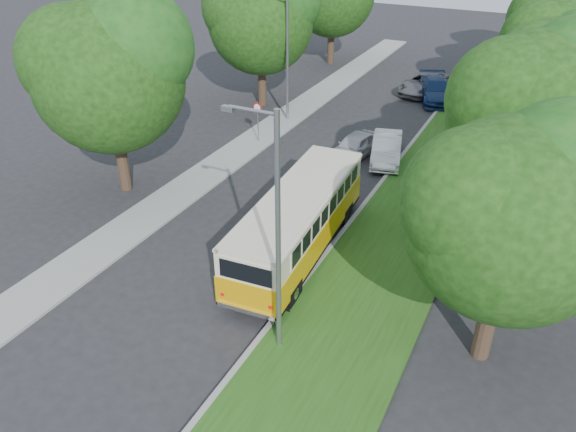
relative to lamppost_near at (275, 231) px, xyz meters
The scene contains 13 objects.
ground 6.56m from the lamppost_near, 149.28° to the left, with size 120.00×120.00×0.00m, color #262628.
curb 8.66m from the lamppost_near, 94.62° to the left, with size 0.20×70.00×0.15m, color gray.
grass_verge 8.82m from the lamppost_near, 76.91° to the left, with size 4.50×70.00×0.13m, color #254C14.
sidewalk 12.49m from the lamppost_near, 140.22° to the left, with size 2.20×70.00×0.12m, color gray.
treeline 20.58m from the lamppost_near, 92.96° to the left, with size 24.27×41.91×9.46m.
lamppost_near is the anchor object (origin of this frame).
lamppost_far 20.53m from the lamppost_near, 115.71° to the left, with size 1.71×0.16×7.50m.
warning_sign 17.10m from the lamppost_near, 121.02° to the left, with size 0.56×0.10×2.50m.
vintage_bus 6.17m from the lamppost_near, 108.13° to the left, with size 2.42×9.41×2.80m, color #EDA807, non-canonical shape.
car_silver 15.79m from the lamppost_near, 101.26° to the left, with size 1.56×3.87×1.32m, color silver.
car_white 15.88m from the lamppost_near, 94.80° to the left, with size 1.51×4.32×1.42m, color white.
car_blue 26.86m from the lamppost_near, 92.83° to the left, with size 2.13×5.23×1.52m, color navy.
car_grey 28.24m from the lamppost_near, 95.03° to the left, with size 2.32×5.02×1.40m, color slate.
Camera 1 is at (10.56, -14.49, 12.76)m, focal length 35.00 mm.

